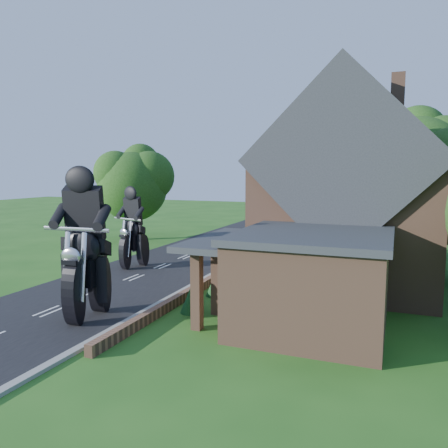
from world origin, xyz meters
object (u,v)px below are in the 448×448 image
at_px(annex, 309,278).
at_px(motorcycle_lead, 88,297).
at_px(house, 349,196).
at_px(garden_wall, 224,273).
at_px(motorcycle_follow, 134,256).

relative_size(annex, motorcycle_lead, 3.81).
relative_size(house, motorcycle_lead, 5.53).
height_order(house, motorcycle_lead, house).
height_order(garden_wall, motorcycle_follow, motorcycle_follow).
height_order(house, annex, house).
bearing_deg(annex, house, 84.76).
distance_m(motorcycle_lead, motorcycle_follow, 8.86).
bearing_deg(house, garden_wall, -170.83).
bearing_deg(motorcycle_lead, house, -136.53).
bearing_deg(garden_wall, annex, -46.16).
height_order(garden_wall, annex, annex).
bearing_deg(motorcycle_lead, annex, -167.12).
distance_m(garden_wall, motorcycle_lead, 8.47).
xyz_separation_m(annex, motorcycle_lead, (-7.89, -2.32, -0.91)).
relative_size(house, annex, 1.45).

